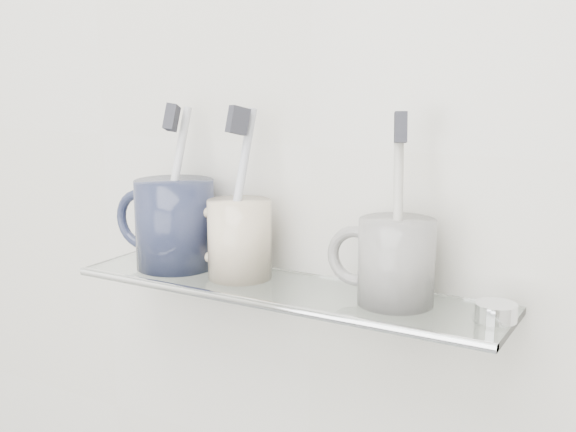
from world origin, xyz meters
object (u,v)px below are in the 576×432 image
Objects in this scene: mug_center at (240,239)px; mug_right at (396,262)px; shelf_glass at (284,290)px; mug_left at (175,224)px.

mug_right is (0.19, 0.00, -0.00)m from mug_center.
shelf_glass is at bearing 158.11° from mug_right.
shelf_glass is 5.51× the size of mug_center.
mug_left is at bearing 155.90° from mug_right.
mug_right reaches higher than shelf_glass.
mug_left is 1.21× the size of mug_right.
mug_left is 1.18× the size of mug_center.
mug_right is (0.13, 0.00, 0.05)m from shelf_glass.
shelf_glass is 0.08m from mug_center.
mug_center is 0.19m from mug_right.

